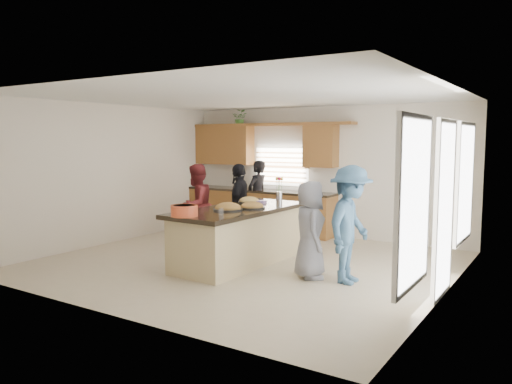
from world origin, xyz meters
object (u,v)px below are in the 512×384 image
Objects in this scene: salad_bowl at (184,210)px; woman_left_front at (239,206)px; woman_left_back at (257,196)px; woman_right_front at (310,230)px; woman_right_back at (350,225)px; woman_left_mid at (196,205)px; island at (239,237)px.

woman_left_front is at bearing 103.60° from salad_bowl.
salad_bowl is 0.25× the size of woman_left_front.
woman_left_back is at bearing -178.30° from woman_left_front.
woman_left_back is 1.10× the size of woman_right_front.
woman_left_mid is at bearing 76.32° from woman_right_back.
woman_left_back reaches higher than woman_left_mid.
island is 1.85× the size of woman_right_front.
salad_bowl is at bearing 88.57° from woman_right_front.
woman_left_back is (-1.35, 2.71, 0.36)m from island.
woman_left_front is (-0.54, 2.24, -0.23)m from salad_bowl.
woman_right_back is (2.02, -0.07, 0.41)m from island.
salad_bowl is at bearing 21.59° from woman_left_back.
woman_left_front is 1.11× the size of woman_right_front.
woman_right_front reaches higher than salad_bowl.
woman_left_back reaches higher than salad_bowl.
island is 1.67× the size of woman_left_front.
woman_left_back is at bearing 168.67° from woman_left_mid.
woman_right_back is at bearing 27.35° from salad_bowl.
woman_left_mid is 3.63m from woman_right_back.
woman_left_mid is at bearing -88.97° from woman_left_front.
woman_left_front is at bearing 104.18° from woman_left_mid.
island is at bearing 82.34° from salad_bowl.
woman_left_front is at bearing 125.72° from island.
woman_right_back is at bearing -0.36° from island.
woman_left_mid is 1.10× the size of woman_right_front.
woman_right_back reaches higher than woman_right_front.
woman_left_mid reaches higher than salad_bowl.
salad_bowl is 0.25× the size of woman_left_mid.
woman_left_mid is 3.05m from woman_right_front.
woman_right_front is at bearing 41.07° from woman_left_front.
woman_left_back is 4.37m from woman_right_back.
island is at bearing 14.52° from woman_left_front.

